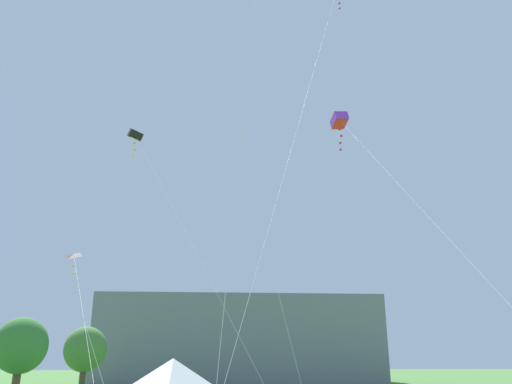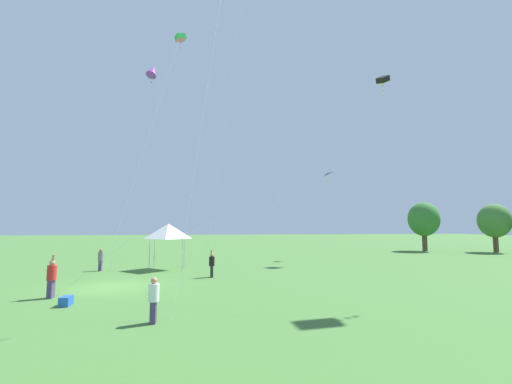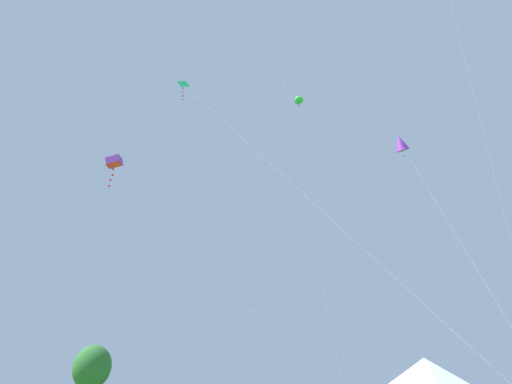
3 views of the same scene
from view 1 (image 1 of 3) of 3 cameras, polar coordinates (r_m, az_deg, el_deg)
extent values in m
cube|color=slate|center=(67.33, -1.89, -16.45)|extent=(35.47, 11.27, 10.61)
cylinder|color=brown|center=(52.74, -19.26, -19.67)|extent=(0.59, 0.59, 2.24)
ellipsoid|color=#477A38|center=(52.68, -18.93, -16.62)|extent=(4.01, 3.61, 4.21)
ellipsoid|color=#387533|center=(46.61, -25.27, -15.56)|extent=(4.25, 3.83, 4.47)
pyramid|color=white|center=(12.55, -9.57, -20.83)|extent=(2.58, 2.58, 1.14)
cylinder|color=silver|center=(23.50, 17.65, -1.04)|extent=(0.19, 24.58, 20.13)
cube|color=purple|center=(38.05, 9.51, 8.12)|extent=(1.19, 1.43, 1.05)
cube|color=red|center=(37.90, 9.53, 7.65)|extent=(1.05, 1.21, 0.44)
sphere|color=red|center=(37.68, 9.55, 7.09)|extent=(0.19, 0.19, 0.19)
sphere|color=red|center=(37.50, 9.72, 6.34)|extent=(0.19, 0.19, 0.19)
sphere|color=red|center=(37.32, 9.61, 5.55)|extent=(0.19, 0.19, 0.19)
sphere|color=red|center=(37.11, 9.64, 4.80)|extent=(0.19, 0.19, 0.19)
cylinder|color=silver|center=(20.35, 26.24, 7.68)|extent=(6.56, 2.72, 23.46)
cylinder|color=silver|center=(10.00, -1.97, 4.24)|extent=(1.23, 4.08, 14.70)
cylinder|color=silver|center=(19.33, -3.20, 11.08)|extent=(5.82, 3.32, 25.89)
cylinder|color=silver|center=(18.25, -18.92, -14.64)|extent=(6.97, 20.28, 8.67)
pyramid|color=black|center=(29.35, -20.09, -6.76)|extent=(0.87, 1.02, 0.57)
sphere|color=yellow|center=(29.29, -20.14, -7.96)|extent=(0.14, 0.14, 0.14)
sphere|color=yellow|center=(29.27, -20.14, -8.73)|extent=(0.14, 0.14, 0.14)
cylinder|color=silver|center=(20.14, 6.03, 11.64)|extent=(8.46, 19.76, 26.96)
sphere|color=red|center=(35.71, 9.51, 20.50)|extent=(0.14, 0.14, 0.14)
sphere|color=red|center=(35.48, 9.53, 19.99)|extent=(0.14, 0.14, 0.14)
cylinder|color=silver|center=(25.36, -7.95, -4.79)|extent=(9.02, 17.55, 18.54)
cube|color=black|center=(37.12, -13.63, 6.37)|extent=(1.33, 1.49, 1.24)
cube|color=yellow|center=(37.00, -13.66, 5.92)|extent=(1.04, 1.24, 0.73)
sphere|color=yellow|center=(36.78, -13.71, 5.41)|extent=(0.17, 0.17, 0.17)
sphere|color=yellow|center=(36.65, -13.71, 4.66)|extent=(0.17, 0.17, 0.17)
sphere|color=yellow|center=(36.41, -13.88, 4.00)|extent=(0.17, 0.17, 0.17)
camera|label=2|loc=(30.34, 56.29, -10.71)|focal=24.00mm
camera|label=3|loc=(24.98, -55.22, -13.56)|focal=28.00mm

